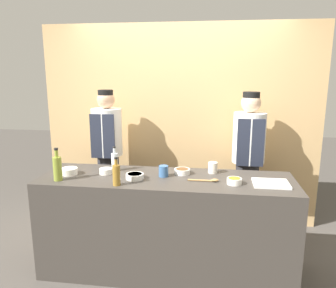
{
  "coord_description": "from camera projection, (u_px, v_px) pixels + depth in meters",
  "views": [
    {
      "loc": [
        0.4,
        -2.77,
        1.84
      ],
      "look_at": [
        0.0,
        0.13,
        1.2
      ],
      "focal_mm": 35.0,
      "sensor_mm": 36.0,
      "label": 1
    }
  ],
  "objects": [
    {
      "name": "sauce_bowl_green",
      "position": [
        69.0,
        171.0,
        3.02
      ],
      "size": [
        0.15,
        0.15,
        0.06
      ],
      "color": "white",
      "rests_on": "counter"
    },
    {
      "name": "bottle_oil",
      "position": [
        57.0,
        168.0,
        2.84
      ],
      "size": [
        0.08,
        0.08,
        0.29
      ],
      "color": "olive",
      "rests_on": "counter"
    },
    {
      "name": "bottle_vinegar",
      "position": [
        116.0,
        174.0,
        2.72
      ],
      "size": [
        0.06,
        0.06,
        0.24
      ],
      "color": "olive",
      "rests_on": "counter"
    },
    {
      "name": "cup_blue",
      "position": [
        164.0,
        171.0,
        2.96
      ],
      "size": [
        0.09,
        0.09,
        0.1
      ],
      "color": "#386093",
      "rests_on": "counter"
    },
    {
      "name": "sauce_bowl_brown",
      "position": [
        182.0,
        171.0,
        3.04
      ],
      "size": [
        0.15,
        0.15,
        0.05
      ],
      "color": "white",
      "rests_on": "counter"
    },
    {
      "name": "ground_plane",
      "position": [
        166.0,
        269.0,
        3.13
      ],
      "size": [
        14.0,
        14.0,
        0.0
      ],
      "primitive_type": "plane",
      "color": "#4C4742"
    },
    {
      "name": "cabinet_wall",
      "position": [
        180.0,
        125.0,
        4.03
      ],
      "size": [
        3.31,
        0.18,
        2.4
      ],
      "color": "tan",
      "rests_on": "ground_plane"
    },
    {
      "name": "sauce_bowl_white",
      "position": [
        135.0,
        176.0,
        2.9
      ],
      "size": [
        0.16,
        0.16,
        0.05
      ],
      "color": "white",
      "rests_on": "counter"
    },
    {
      "name": "wooden_spoon",
      "position": [
        208.0,
        180.0,
        2.83
      ],
      "size": [
        0.26,
        0.05,
        0.03
      ],
      "color": "#B2844C",
      "rests_on": "counter"
    },
    {
      "name": "chef_right",
      "position": [
        248.0,
        161.0,
        3.6
      ],
      "size": [
        0.35,
        0.35,
        1.64
      ],
      "color": "#28282D",
      "rests_on": "ground_plane"
    },
    {
      "name": "cutting_board",
      "position": [
        271.0,
        183.0,
        2.75
      ],
      "size": [
        0.3,
        0.23,
        0.02
      ],
      "color": "white",
      "rests_on": "counter"
    },
    {
      "name": "bottle_clear",
      "position": [
        115.0,
        161.0,
        3.12
      ],
      "size": [
        0.06,
        0.06,
        0.24
      ],
      "color": "silver",
      "rests_on": "counter"
    },
    {
      "name": "sauce_bowl_orange",
      "position": [
        234.0,
        181.0,
        2.76
      ],
      "size": [
        0.12,
        0.12,
        0.05
      ],
      "color": "white",
      "rests_on": "counter"
    },
    {
      "name": "sauce_bowl_purple",
      "position": [
        106.0,
        171.0,
        3.04
      ],
      "size": [
        0.12,
        0.12,
        0.05
      ],
      "color": "white",
      "rests_on": "counter"
    },
    {
      "name": "chef_left",
      "position": [
        108.0,
        155.0,
        3.81
      ],
      "size": [
        0.34,
        0.34,
        1.65
      ],
      "color": "#28282D",
      "rests_on": "ground_plane"
    },
    {
      "name": "counter",
      "position": [
        166.0,
        225.0,
        3.03
      ],
      "size": [
        2.28,
        0.67,
        0.92
      ],
      "color": "#3D3833",
      "rests_on": "ground_plane"
    },
    {
      "name": "cup_cream",
      "position": [
        213.0,
        168.0,
        3.06
      ],
      "size": [
        0.09,
        0.09,
        0.1
      ],
      "color": "silver",
      "rests_on": "counter"
    }
  ]
}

